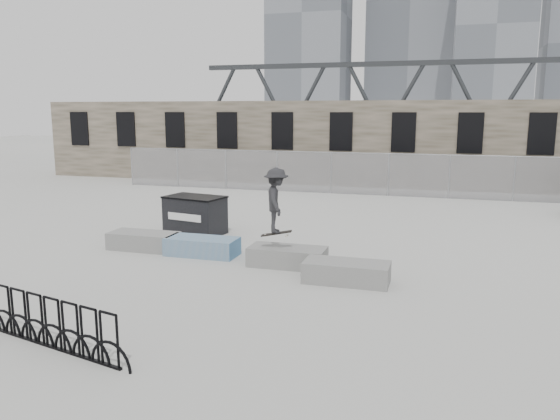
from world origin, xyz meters
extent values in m
plane|color=#B7B7B2|center=(0.00, 0.00, 0.00)|extent=(120.00, 120.00, 0.00)
cube|color=brown|center=(0.00, 16.25, 2.25)|extent=(36.00, 2.50, 4.50)
cube|color=black|center=(-16.00, 14.98, 2.90)|extent=(1.20, 0.12, 2.00)
cube|color=black|center=(-12.80, 14.98, 2.90)|extent=(1.20, 0.12, 2.00)
cube|color=black|center=(-9.60, 14.98, 2.90)|extent=(1.20, 0.12, 2.00)
cube|color=black|center=(-6.40, 14.98, 2.90)|extent=(1.20, 0.12, 2.00)
cube|color=black|center=(-3.20, 14.98, 2.90)|extent=(1.20, 0.12, 2.00)
cube|color=black|center=(0.00, 14.98, 2.90)|extent=(1.20, 0.12, 2.00)
cube|color=black|center=(3.20, 14.98, 2.90)|extent=(1.20, 0.12, 2.00)
cube|color=black|center=(6.40, 14.98, 2.90)|extent=(1.20, 0.12, 2.00)
cube|color=black|center=(9.60, 14.98, 2.90)|extent=(1.20, 0.12, 2.00)
cylinder|color=gray|center=(-11.00, 12.50, 1.00)|extent=(0.06, 0.06, 2.00)
cylinder|color=gray|center=(-8.25, 12.50, 1.00)|extent=(0.06, 0.06, 2.00)
cylinder|color=gray|center=(-5.50, 12.50, 1.00)|extent=(0.06, 0.06, 2.00)
cylinder|color=gray|center=(-2.75, 12.50, 1.00)|extent=(0.06, 0.06, 2.00)
cylinder|color=gray|center=(0.00, 12.50, 1.00)|extent=(0.06, 0.06, 2.00)
cylinder|color=gray|center=(2.75, 12.50, 1.00)|extent=(0.06, 0.06, 2.00)
cylinder|color=gray|center=(5.50, 12.50, 1.00)|extent=(0.06, 0.06, 2.00)
cylinder|color=gray|center=(8.25, 12.50, 1.00)|extent=(0.06, 0.06, 2.00)
cube|color=#99999E|center=(0.00, 12.50, 1.00)|extent=(22.00, 0.02, 2.00)
cylinder|color=gray|center=(0.00, 12.50, 2.00)|extent=(22.00, 0.04, 0.04)
cube|color=gray|center=(-3.08, 0.22, 0.25)|extent=(2.00, 0.90, 0.50)
cube|color=#2D471E|center=(-3.08, 0.22, 0.44)|extent=(1.76, 0.66, 0.10)
cube|color=teal|center=(-1.15, 0.10, 0.25)|extent=(2.00, 0.90, 0.50)
cube|color=#2D471E|center=(-1.15, 0.10, 0.44)|extent=(1.76, 0.66, 0.10)
cube|color=gray|center=(1.43, -0.26, 0.25)|extent=(2.00, 0.90, 0.50)
cube|color=#2D471E|center=(1.43, -0.26, 0.44)|extent=(1.76, 0.66, 0.10)
cube|color=gray|center=(3.14, -1.19, 0.25)|extent=(2.00, 0.90, 0.50)
cube|color=#2D471E|center=(3.14, -1.19, 0.44)|extent=(1.76, 0.66, 0.10)
cube|color=black|center=(-2.51, 2.52, 0.60)|extent=(2.03, 1.45, 1.20)
cube|color=black|center=(-2.51, 2.52, 1.22)|extent=(2.08, 1.51, 0.06)
cube|color=white|center=(-2.62, 1.96, 0.65)|extent=(1.27, 0.28, 0.23)
cube|color=black|center=(-1.65, -6.08, 0.02)|extent=(4.39, 1.10, 0.04)
torus|color=black|center=(-2.31, -5.92, 0.45)|extent=(0.88, 0.26, 0.89)
torus|color=black|center=(-1.87, -6.03, 0.45)|extent=(0.88, 0.26, 0.89)
torus|color=black|center=(-1.43, -6.13, 0.45)|extent=(0.88, 0.26, 0.89)
torus|color=black|center=(-1.00, -6.24, 0.45)|extent=(0.88, 0.26, 0.89)
torus|color=black|center=(-0.56, -6.34, 0.45)|extent=(0.88, 0.26, 0.89)
torus|color=black|center=(-0.12, -6.45, 0.45)|extent=(0.88, 0.26, 0.89)
torus|color=black|center=(0.32, -6.55, 0.45)|extent=(0.88, 0.26, 0.89)
cube|color=slate|center=(-20.00, 90.00, 21.00)|extent=(14.00, 12.00, 42.00)
cube|color=slate|center=(-2.00, 100.00, 24.00)|extent=(16.00, 14.00, 48.00)
cube|color=slate|center=(12.00, 85.00, 17.00)|extent=(12.00, 12.00, 34.00)
cube|color=#2D3033|center=(10.00, 55.00, 4.00)|extent=(70.00, 3.00, 1.20)
cube|color=#2D3033|center=(10.00, 55.00, 9.50)|extent=(70.00, 0.60, 0.60)
cube|color=gray|center=(-20.00, 55.00, 2.00)|extent=(2.00, 3.00, 4.00)
imported|color=#252427|center=(1.16, -0.35, 1.74)|extent=(0.95, 1.23, 1.67)
cube|color=black|center=(1.16, -0.35, 0.87)|extent=(0.81, 0.31, 0.18)
cylinder|color=beige|center=(0.88, -0.42, 0.82)|extent=(0.06, 0.03, 0.06)
cylinder|color=beige|center=(0.88, -0.28, 0.82)|extent=(0.06, 0.03, 0.06)
cylinder|color=beige|center=(1.44, -0.42, 0.82)|extent=(0.06, 0.03, 0.06)
cylinder|color=beige|center=(1.44, -0.28, 0.82)|extent=(0.06, 0.03, 0.06)
camera|label=1|loc=(5.18, -13.48, 4.00)|focal=35.00mm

